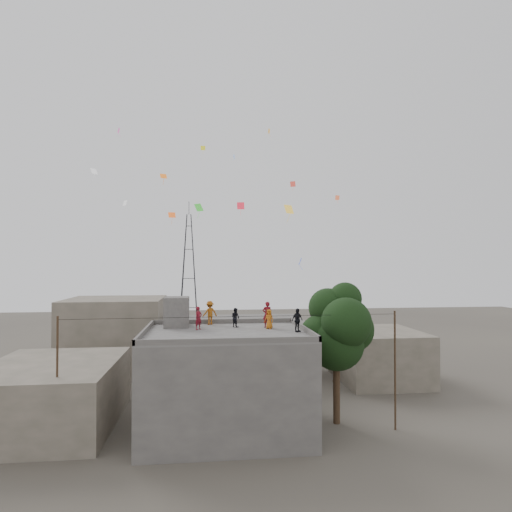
{
  "coord_description": "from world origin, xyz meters",
  "views": [
    {
      "loc": [
        -1.16,
        -26.61,
        10.32
      ],
      "look_at": [
        1.95,
        0.69,
        10.84
      ],
      "focal_mm": 30.0,
      "sensor_mm": 36.0,
      "label": 1
    }
  ],
  "objects_px": {
    "stair_head_box": "(177,312)",
    "tree": "(338,329)",
    "transmission_tower": "(189,272)",
    "person_red_adult": "(267,315)",
    "person_dark_adult": "(297,320)"
  },
  "relations": [
    {
      "from": "stair_head_box",
      "to": "tree",
      "type": "xyz_separation_m",
      "value": [
        10.57,
        -2.0,
        -1.0
      ]
    },
    {
      "from": "stair_head_box",
      "to": "person_dark_adult",
      "type": "distance_m",
      "value": 8.21
    },
    {
      "from": "stair_head_box",
      "to": "person_dark_adult",
      "type": "xyz_separation_m",
      "value": [
        7.6,
        -3.1,
        -0.27
      ]
    },
    {
      "from": "tree",
      "to": "person_red_adult",
      "type": "xyz_separation_m",
      "value": [
        -4.56,
        1.01,
        0.86
      ]
    },
    {
      "from": "stair_head_box",
      "to": "transmission_tower",
      "type": "distance_m",
      "value": 37.46
    },
    {
      "from": "person_dark_adult",
      "to": "person_red_adult",
      "type": "bearing_deg",
      "value": 95.38
    },
    {
      "from": "person_red_adult",
      "to": "stair_head_box",
      "type": "bearing_deg",
      "value": -7.31
    },
    {
      "from": "person_red_adult",
      "to": "transmission_tower",
      "type": "bearing_deg",
      "value": -77.86
    },
    {
      "from": "stair_head_box",
      "to": "person_red_adult",
      "type": "height_order",
      "value": "stair_head_box"
    },
    {
      "from": "transmission_tower",
      "to": "tree",
      "type": "bearing_deg",
      "value": -73.91
    },
    {
      "from": "tree",
      "to": "person_red_adult",
      "type": "relative_size",
      "value": 5.3
    },
    {
      "from": "transmission_tower",
      "to": "person_red_adult",
      "type": "relative_size",
      "value": 11.65
    },
    {
      "from": "stair_head_box",
      "to": "person_red_adult",
      "type": "distance_m",
      "value": 6.09
    },
    {
      "from": "tree",
      "to": "transmission_tower",
      "type": "bearing_deg",
      "value": 106.09
    },
    {
      "from": "stair_head_box",
      "to": "person_red_adult",
      "type": "xyz_separation_m",
      "value": [
        6.01,
        -0.99,
        -0.14
      ]
    }
  ]
}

